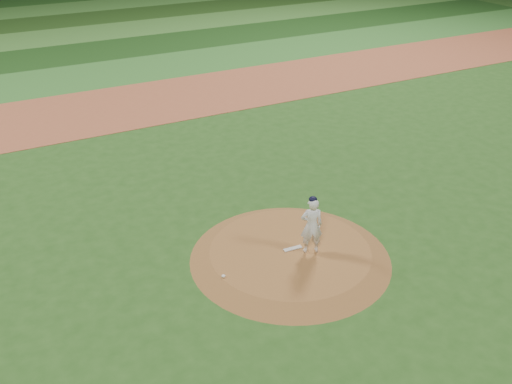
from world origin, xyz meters
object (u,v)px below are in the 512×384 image
object	(u,v)px
pitchers_mound	(290,254)
pitching_rubber	(293,248)
rosin_bag	(223,276)
pitcher_on_mound	(312,225)

from	to	relation	value
pitchers_mound	pitching_rubber	world-z (taller)	pitching_rubber
pitchers_mound	rosin_bag	world-z (taller)	rosin_bag
pitching_rubber	pitcher_on_mound	distance (m)	0.95
rosin_bag	pitcher_on_mound	size ratio (longest dim) A/B	0.06
rosin_bag	pitcher_on_mound	bearing A→B (deg)	-1.21
pitchers_mound	rosin_bag	distance (m)	2.14
pitchers_mound	pitcher_on_mound	world-z (taller)	pitcher_on_mound
pitching_rubber	pitcher_on_mound	world-z (taller)	pitcher_on_mound
rosin_bag	pitcher_on_mound	distance (m)	2.70
pitchers_mound	pitcher_on_mound	distance (m)	1.10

